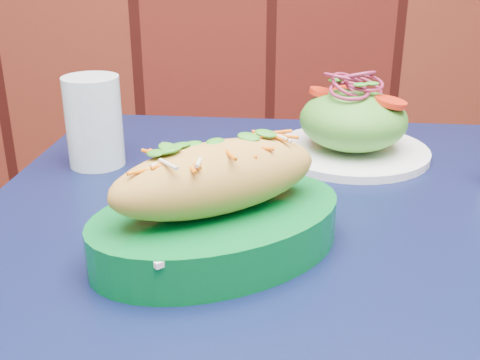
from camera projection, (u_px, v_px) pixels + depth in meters
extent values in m
cube|color=black|center=(300.00, 225.00, 0.74)|extent=(0.96, 0.96, 0.03)
cylinder|color=black|center=(130.00, 311.00, 1.21)|extent=(0.04, 0.04, 0.72)
cylinder|color=black|center=(467.00, 331.00, 1.15)|extent=(0.04, 0.04, 0.72)
cube|color=white|center=(218.00, 213.00, 0.63)|extent=(0.24, 0.21, 0.01)
ellipsoid|color=gold|center=(217.00, 177.00, 0.62)|extent=(0.25, 0.17, 0.07)
cylinder|color=white|center=(351.00, 151.00, 0.92)|extent=(0.24, 0.24, 0.01)
ellipsoid|color=#4C992D|center=(353.00, 120.00, 0.90)|extent=(0.16, 0.16, 0.09)
cylinder|color=red|center=(391.00, 99.00, 0.86)|extent=(0.05, 0.05, 0.01)
cylinder|color=red|center=(325.00, 90.00, 0.91)|extent=(0.05, 0.05, 0.01)
cylinder|color=red|center=(346.00, 87.00, 0.93)|extent=(0.05, 0.05, 0.01)
torus|color=maroon|center=(356.00, 88.00, 0.88)|extent=(0.06, 0.06, 0.01)
torus|color=maroon|center=(356.00, 85.00, 0.88)|extent=(0.06, 0.06, 0.01)
torus|color=maroon|center=(356.00, 82.00, 0.88)|extent=(0.06, 0.06, 0.01)
torus|color=maroon|center=(356.00, 80.00, 0.88)|extent=(0.06, 0.06, 0.01)
torus|color=maroon|center=(356.00, 77.00, 0.88)|extent=(0.06, 0.06, 0.01)
torus|color=maroon|center=(357.00, 74.00, 0.88)|extent=(0.06, 0.06, 0.01)
cylinder|color=silver|center=(94.00, 122.00, 0.86)|extent=(0.08, 0.08, 0.13)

